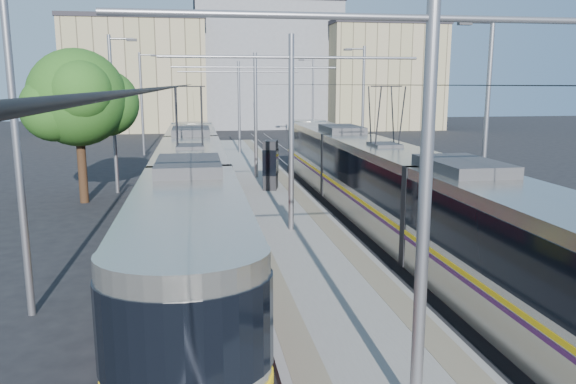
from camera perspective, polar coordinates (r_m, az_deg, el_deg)
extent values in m
plane|color=black|center=(13.52, 6.19, -13.53)|extent=(160.00, 160.00, 0.00)
cube|color=gray|center=(29.54, -2.61, 0.30)|extent=(4.00, 50.00, 0.30)
cube|color=gray|center=(29.38, -5.42, 0.51)|extent=(0.70, 50.00, 0.01)
cube|color=gray|center=(29.72, 0.16, 0.68)|extent=(0.70, 50.00, 0.01)
cube|color=gray|center=(29.39, -11.00, -0.21)|extent=(0.07, 70.00, 0.03)
cube|color=gray|center=(29.38, -8.20, -0.13)|extent=(0.07, 70.00, 0.03)
cube|color=gray|center=(30.04, 2.86, 0.21)|extent=(0.07, 70.00, 0.03)
cube|color=gray|center=(30.37, 5.51, 0.30)|extent=(0.07, 70.00, 0.03)
cube|color=black|center=(21.41, -9.64, -3.81)|extent=(2.30, 28.06, 0.40)
cube|color=#ACA99E|center=(21.05, -9.79, 0.54)|extent=(2.40, 26.46, 2.90)
cube|color=black|center=(20.97, -9.83, 1.89)|extent=(2.43, 26.46, 1.30)
cube|color=yellow|center=(21.13, -9.75, -0.53)|extent=(2.43, 26.46, 0.12)
cube|color=red|center=(21.23, -9.71, -1.85)|extent=(2.42, 26.46, 1.10)
cube|color=#2D2D30|center=(20.83, -9.93, 4.88)|extent=(1.68, 3.00, 0.30)
cube|color=black|center=(21.95, 9.53, -3.43)|extent=(2.30, 31.09, 0.40)
cube|color=#A8A49A|center=(21.61, 9.66, 0.81)|extent=(2.40, 29.49, 2.90)
cube|color=black|center=(21.53, 9.70, 2.12)|extent=(2.43, 29.49, 1.30)
cube|color=yellow|center=(21.68, 9.63, -0.23)|extent=(2.43, 29.49, 0.12)
cube|color=#44154A|center=(21.71, 9.62, -0.62)|extent=(2.43, 29.49, 0.10)
cube|color=#2D2D30|center=(21.39, 9.80, 5.03)|extent=(1.68, 3.00, 0.30)
cylinder|color=slate|center=(8.73, 13.70, -1.17)|extent=(0.20, 0.20, 7.00)
cylinder|color=slate|center=(8.59, 14.54, 16.72)|extent=(9.20, 0.10, 0.10)
cylinder|color=slate|center=(20.21, 0.33, 5.85)|extent=(0.20, 0.20, 7.00)
cylinder|color=slate|center=(20.15, 0.34, 13.52)|extent=(9.20, 0.10, 0.10)
cylinder|color=slate|center=(32.07, -3.31, 7.71)|extent=(0.20, 0.20, 7.00)
cylinder|color=slate|center=(32.04, -3.36, 12.53)|extent=(9.20, 0.10, 0.10)
cylinder|color=slate|center=(44.01, -4.99, 8.55)|extent=(0.20, 0.20, 7.00)
cylinder|color=slate|center=(43.98, -5.05, 12.06)|extent=(9.20, 0.10, 0.10)
cylinder|color=black|center=(28.84, -9.95, 10.69)|extent=(0.02, 70.00, 0.02)
cylinder|color=black|center=(29.68, 4.34, 10.82)|extent=(0.02, 70.00, 0.02)
cylinder|color=slate|center=(14.53, -25.79, 3.58)|extent=(0.18, 0.18, 8.00)
cylinder|color=slate|center=(30.17, -17.33, 7.41)|extent=(0.18, 0.18, 8.00)
cube|color=#2D2D30|center=(30.07, -15.60, 14.66)|extent=(0.50, 0.22, 0.12)
cylinder|color=slate|center=(46.05, -14.64, 8.59)|extent=(0.18, 0.18, 8.00)
cube|color=#2D2D30|center=(45.99, -13.47, 13.32)|extent=(0.50, 0.22, 0.12)
cylinder|color=slate|center=(22.69, 19.47, 6.30)|extent=(0.18, 0.18, 8.00)
cube|color=#2D2D30|center=(22.23, 17.52, 16.02)|extent=(0.50, 0.22, 0.12)
cylinder|color=slate|center=(37.49, 7.62, 8.39)|extent=(0.18, 0.18, 8.00)
cube|color=#2D2D30|center=(37.22, 6.10, 14.19)|extent=(0.50, 0.22, 0.12)
cylinder|color=slate|center=(53.00, 2.54, 9.19)|extent=(0.18, 0.18, 8.00)
cube|color=#2D2D30|center=(52.80, 1.37, 13.26)|extent=(0.50, 0.22, 0.12)
cube|color=black|center=(28.53, -1.78, 2.77)|extent=(0.91, 1.21, 2.49)
cube|color=black|center=(28.51, -1.78, 3.09)|extent=(0.96, 1.27, 1.30)
cylinder|color=#382314|center=(28.36, -20.15, 1.96)|extent=(0.41, 0.41, 3.00)
sphere|color=#1D4212|center=(28.07, -20.61, 8.96)|extent=(4.50, 4.50, 4.50)
sphere|color=#1D4212|center=(28.63, -18.06, 8.58)|extent=(3.18, 3.18, 3.18)
cube|color=#9A8A68|center=(72.15, -14.90, 11.20)|extent=(16.00, 12.00, 12.80)
cube|color=#262328|center=(72.53, -15.17, 16.46)|extent=(16.32, 12.24, 0.50)
cube|color=slate|center=(76.45, -2.35, 12.53)|extent=(18.00, 14.00, 15.52)
cube|color=#262328|center=(77.10, -2.40, 18.49)|extent=(18.36, 14.28, 0.50)
cube|color=#9A8A68|center=(73.66, 9.34, 11.31)|extent=(14.00, 10.00, 12.58)
cube|color=#262328|center=(74.01, 9.51, 16.38)|extent=(14.28, 10.20, 0.50)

